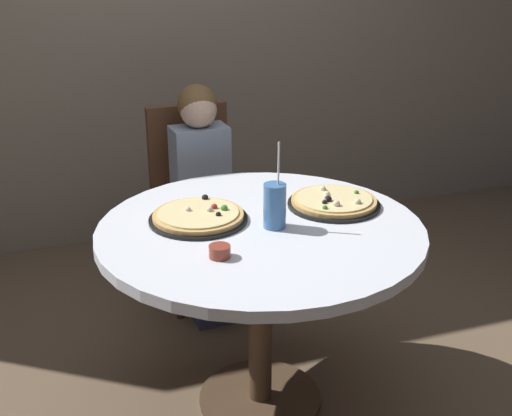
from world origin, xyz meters
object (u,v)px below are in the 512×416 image
object	(u,v)px
pizza_veggie	(199,216)
sauce_bowl	(220,251)
diner_child	(206,214)
pizza_cheese	(334,202)
soda_cup	(275,206)
dining_table	(260,252)
chair_wooden	(195,192)

from	to	relation	value
pizza_veggie	sauce_bowl	bearing A→B (deg)	-91.70
diner_child	pizza_veggie	distance (m)	0.75
pizza_cheese	pizza_veggie	bearing A→B (deg)	176.82
diner_child	soda_cup	bearing A→B (deg)	-87.16
pizza_cheese	sauce_bowl	bearing A→B (deg)	-152.12
dining_table	pizza_veggie	xyz separation A→B (m)	(-0.19, 0.12, 0.12)
dining_table	pizza_cheese	world-z (taller)	pizza_cheese
pizza_cheese	diner_child	bearing A→B (deg)	114.74
diner_child	sauce_bowl	size ratio (longest dim) A/B	15.46
chair_wooden	sauce_bowl	distance (m)	1.20
diner_child	sauce_bowl	bearing A→B (deg)	-101.99
pizza_veggie	soda_cup	size ratio (longest dim) A/B	1.16
dining_table	sauce_bowl	world-z (taller)	sauce_bowl
diner_child	pizza_veggie	size ratio (longest dim) A/B	3.03
dining_table	diner_child	distance (m)	0.81
dining_table	soda_cup	distance (m)	0.19
dining_table	sauce_bowl	xyz separation A→B (m)	(-0.20, -0.19, 0.12)
pizza_cheese	soda_cup	bearing A→B (deg)	-158.19
pizza_veggie	diner_child	bearing A→B (deg)	73.47
soda_cup	chair_wooden	bearing A→B (deg)	92.83
sauce_bowl	dining_table	bearing A→B (deg)	42.95
dining_table	diner_child	world-z (taller)	diner_child
pizza_veggie	pizza_cheese	world-z (taller)	pizza_cheese
soda_cup	sauce_bowl	xyz separation A→B (m)	(-0.25, -0.17, -0.06)
pizza_veggie	sauce_bowl	world-z (taller)	pizza_veggie
dining_table	chair_wooden	bearing A→B (deg)	90.28
pizza_veggie	pizza_cheese	bearing A→B (deg)	-3.18
diner_child	pizza_veggie	xyz separation A→B (m)	(-0.20, -0.67, 0.28)
chair_wooden	pizza_cheese	bearing A→B (deg)	-69.42
chair_wooden	pizza_cheese	distance (m)	0.97
chair_wooden	pizza_veggie	world-z (taller)	chair_wooden
pizza_veggie	sauce_bowl	size ratio (longest dim) A/B	5.10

